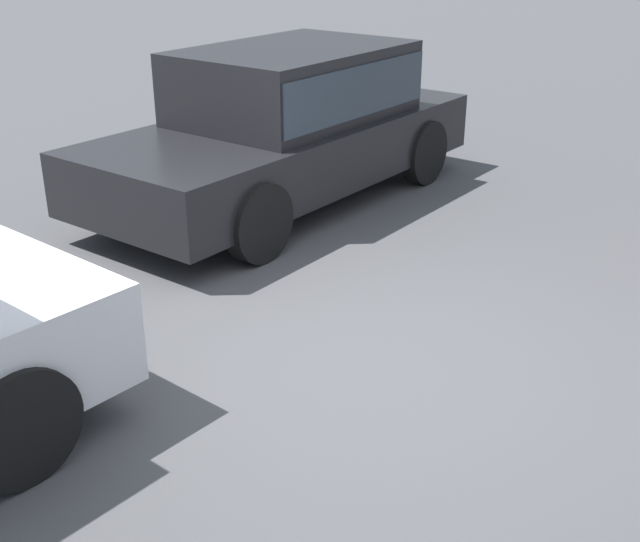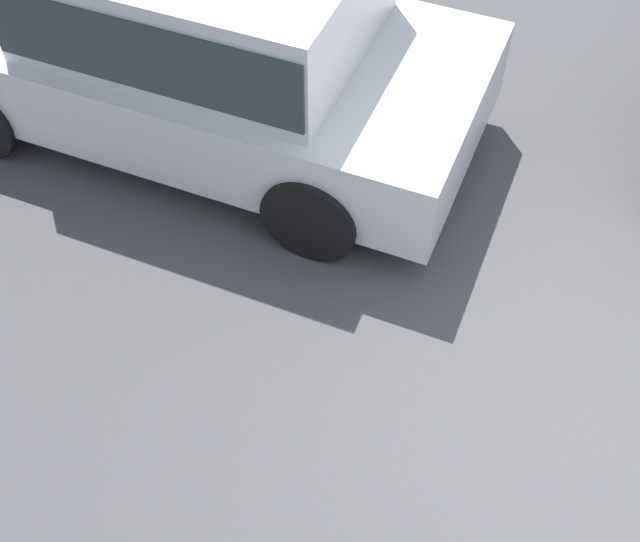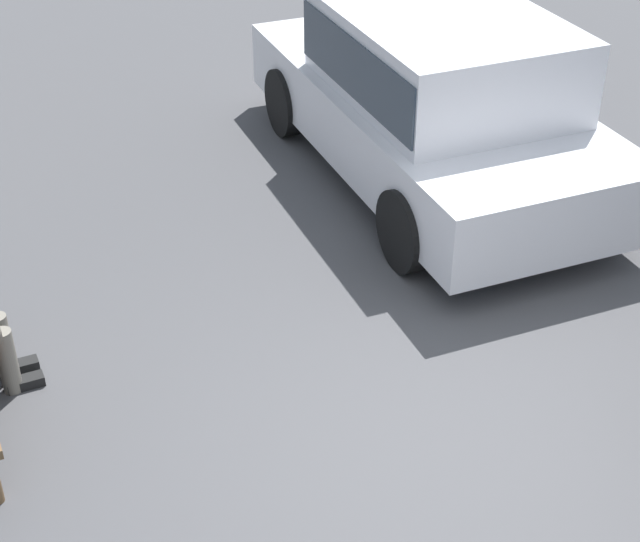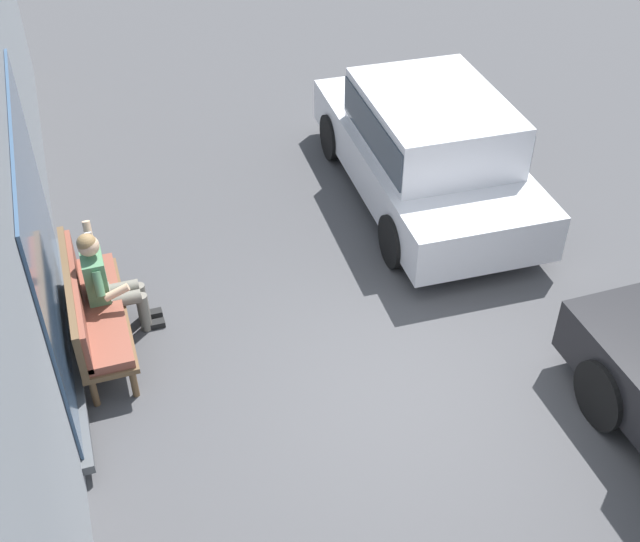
# 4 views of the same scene
# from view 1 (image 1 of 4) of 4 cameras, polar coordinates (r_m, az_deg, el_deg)

# --- Properties ---
(ground_plane) EXTENTS (60.00, 60.00, 0.00)m
(ground_plane) POSITION_cam_1_polar(r_m,az_deg,el_deg) (5.32, 2.33, -6.46)
(ground_plane) COLOR #424244
(parked_car_near) EXTENTS (4.40, 1.88, 1.53)m
(parked_car_near) POSITION_cam_1_polar(r_m,az_deg,el_deg) (8.15, -2.25, 10.76)
(parked_car_near) COLOR black
(parked_car_near) RESTS_ON ground_plane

